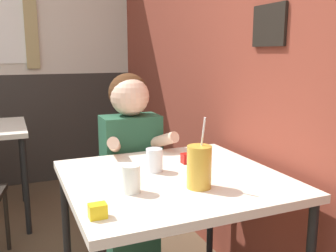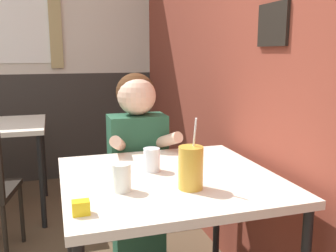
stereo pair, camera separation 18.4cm
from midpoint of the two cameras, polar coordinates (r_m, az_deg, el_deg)
brick_wall_right at (r=2.80m, az=6.87°, el=11.91°), size 0.08×4.73×2.70m
back_wall at (r=3.95m, az=-18.02°, el=11.30°), size 5.25×0.09×2.70m
main_table at (r=1.73m, az=3.29°, el=-9.74°), size 0.95×0.91×0.76m
person_seated at (r=2.28m, az=-2.36°, el=-5.53°), size 0.42×0.42×1.19m
cocktail_pitcher at (r=1.53m, az=6.94°, el=-6.37°), size 0.10×0.10×0.30m
glass_near_pitcher at (r=1.75m, az=0.50°, el=-5.20°), size 0.08×0.08×0.11m
glass_center at (r=1.51m, az=-3.62°, el=-7.89°), size 0.08×0.08×0.11m
condiment_ketchup at (r=1.88m, az=5.84°, el=-5.03°), size 0.06×0.04×0.05m
condiment_mustard at (r=1.32m, az=-9.22°, el=-12.26°), size 0.06×0.04×0.05m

